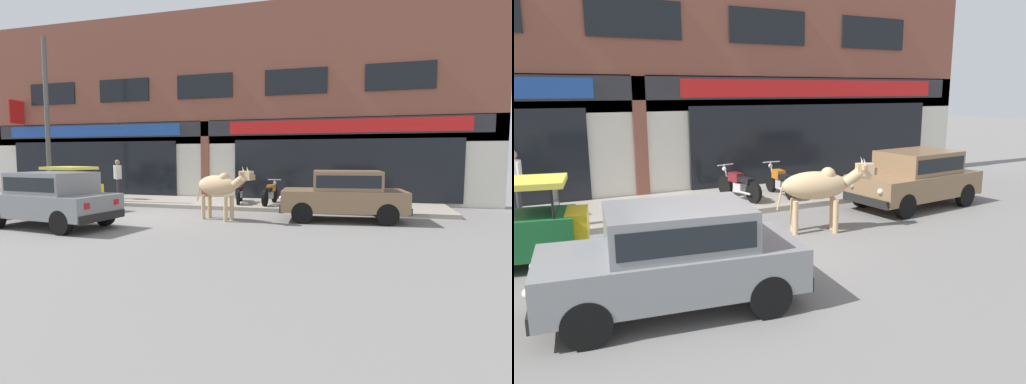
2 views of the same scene
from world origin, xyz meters
TOP-DOWN VIEW (x-y plane):
  - ground_plane at (0.00, 0.00)m, footprint 90.00×90.00m
  - sidewalk at (0.00, 3.73)m, footprint 19.00×3.05m
  - shop_building at (-0.01, 5.51)m, footprint 23.00×1.40m
  - cow at (2.59, 0.23)m, footprint 2.06×1.04m
  - car_1 at (-1.25, -2.12)m, footprint 3.74×1.98m
  - car_2 at (6.13, 1.11)m, footprint 3.74×2.00m
  - auto_rickshaw at (-3.03, 0.73)m, footprint 2.09×1.42m
  - motorcycle_0 at (2.14, 3.46)m, footprint 0.66×1.78m
  - motorcycle_1 at (3.34, 3.35)m, footprint 0.52×1.81m
  - pedestrian at (-3.15, 3.49)m, footprint 0.32×0.45m
  - utility_pole at (-5.64, 2.50)m, footprint 0.18×0.18m

SIDE VIEW (x-z plane):
  - ground_plane at x=0.00m, z-range 0.00..0.00m
  - sidewalk at x=0.00m, z-range 0.00..0.13m
  - motorcycle_0 at x=2.14m, z-range 0.08..0.96m
  - motorcycle_1 at x=3.34m, z-range 0.08..0.96m
  - auto_rickshaw at x=-3.03m, z-range -0.10..1.42m
  - car_1 at x=-1.25m, z-range 0.08..1.54m
  - car_2 at x=6.13m, z-range 0.08..1.54m
  - cow at x=2.59m, z-range 0.20..1.81m
  - pedestrian at x=-3.15m, z-range 0.32..1.92m
  - utility_pole at x=-5.64m, z-range 0.13..6.58m
  - shop_building at x=-0.01m, z-range -0.22..7.84m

